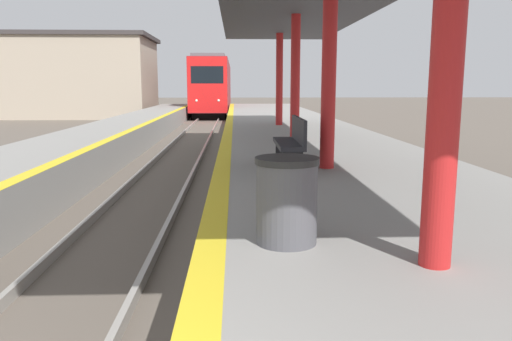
{
  "coord_description": "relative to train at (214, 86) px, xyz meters",
  "views": [
    {
      "loc": [
        1.89,
        -1.11,
        2.47
      ],
      "look_at": [
        2.77,
        19.95,
        -1.15
      ],
      "focal_mm": 35.0,
      "sensor_mm": 36.0,
      "label": 1
    }
  ],
  "objects": [
    {
      "name": "station_building",
      "position": [
        -10.89,
        -5.9,
        0.77
      ],
      "size": [
        12.89,
        8.16,
        6.24
      ],
      "color": "tan",
      "rests_on": "ground"
    },
    {
      "name": "bench",
      "position": [
        2.93,
        -36.91,
        -0.91
      ],
      "size": [
        0.44,
        1.74,
        0.92
      ],
      "color": "#28282D",
      "rests_on": "platform_right"
    },
    {
      "name": "train",
      "position": [
        0.0,
        0.0,
        0.0
      ],
      "size": [
        2.77,
        22.85,
        4.66
      ],
      "color": "black",
      "rests_on": "ground"
    },
    {
      "name": "trash_bin",
      "position": [
        2.38,
        -41.37,
        -0.98
      ],
      "size": [
        0.61,
        0.61,
        0.83
      ],
      "color": "#4C4C51",
      "rests_on": "platform_right"
    }
  ]
}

